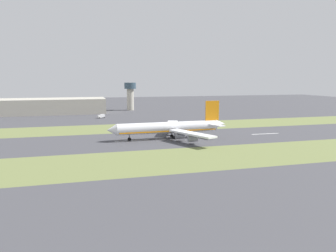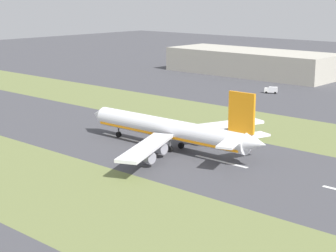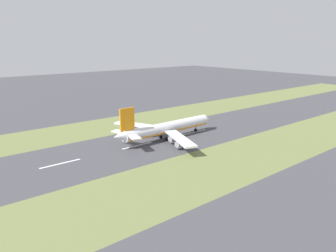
{
  "view_description": "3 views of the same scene",
  "coord_description": "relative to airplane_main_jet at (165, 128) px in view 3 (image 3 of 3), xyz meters",
  "views": [
    {
      "loc": [
        -169.39,
        42.0,
        32.75
      ],
      "look_at": [
        0.21,
        -4.89,
        7.0
      ],
      "focal_mm": 35.0,
      "sensor_mm": 36.0,
      "label": 1
    },
    {
      "loc": [
        -121.96,
        -114.32,
        45.63
      ],
      "look_at": [
        0.21,
        -4.89,
        7.0
      ],
      "focal_mm": 60.0,
      "sensor_mm": 36.0,
      "label": 2
    },
    {
      "loc": [
        131.77,
        -113.14,
        50.87
      ],
      "look_at": [
        0.21,
        -4.89,
        7.0
      ],
      "focal_mm": 35.0,
      "sensor_mm": 36.0,
      "label": 3
    }
  ],
  "objects": [
    {
      "name": "ground_plane",
      "position": [
        -0.25,
        6.79,
        -6.02
      ],
      "size": [
        800.0,
        800.0,
        0.0
      ],
      "primitive_type": "plane",
      "color": "#424247"
    },
    {
      "name": "grass_median_west",
      "position": [
        -45.25,
        6.79,
        -6.02
      ],
      "size": [
        40.0,
        600.0,
        0.01
      ],
      "primitive_type": "cube",
      "color": "olive",
      "rests_on": "ground"
    },
    {
      "name": "grass_median_east",
      "position": [
        44.75,
        6.79,
        -6.02
      ],
      "size": [
        40.0,
        600.0,
        0.01
      ],
      "primitive_type": "cube",
      "color": "olive",
      "rests_on": "ground"
    },
    {
      "name": "centreline_dash_near",
      "position": [
        -0.25,
        -58.1,
        -6.01
      ],
      "size": [
        1.2,
        18.0,
        0.01
      ],
      "primitive_type": "cube",
      "color": "silver",
      "rests_on": "ground"
    },
    {
      "name": "centreline_dash_mid",
      "position": [
        -0.25,
        -18.1,
        -6.01
      ],
      "size": [
        1.2,
        18.0,
        0.01
      ],
      "primitive_type": "cube",
      "color": "silver",
      "rests_on": "ground"
    },
    {
      "name": "centreline_dash_far",
      "position": [
        -0.25,
        21.9,
        -6.01
      ],
      "size": [
        1.2,
        18.0,
        0.01
      ],
      "primitive_type": "cube",
      "color": "silver",
      "rests_on": "ground"
    },
    {
      "name": "airplane_main_jet",
      "position": [
        0.0,
        0.0,
        0.0
      ],
      "size": [
        64.12,
        67.1,
        20.2
      ],
      "color": "white",
      "rests_on": "ground"
    }
  ]
}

